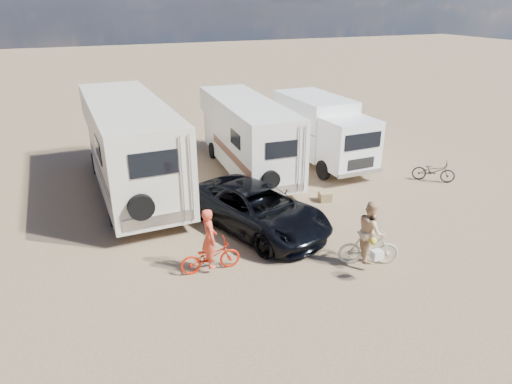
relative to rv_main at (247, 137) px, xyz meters
name	(u,v)px	position (x,y,z in m)	size (l,w,h in m)	color
ground	(335,251)	(-0.07, -7.32, -1.54)	(140.00, 140.00, 0.00)	#907555
rv_main	(247,137)	(0.00, 0.00, 0.00)	(2.16, 7.56, 3.07)	silver
rv_left	(131,148)	(-4.87, -0.37, 0.21)	(2.58, 8.86, 3.50)	beige
box_truck	(323,132)	(3.53, -0.28, -0.08)	(2.21, 5.81, 2.92)	white
dark_suv	(257,208)	(-1.65, -5.08, -0.81)	(2.40, 5.20, 1.45)	black
bike_man	(210,257)	(-3.79, -6.88, -1.10)	(0.58, 1.67, 0.88)	red
bike_woman	(369,248)	(0.42, -8.25, -1.03)	(0.48, 1.70, 1.02)	beige
rider_man	(210,244)	(-3.79, -6.88, -0.69)	(0.62, 0.40, 1.69)	#EF4D2F
rider_woman	(370,236)	(0.42, -8.25, -0.66)	(0.85, 0.66, 1.75)	#D5B183
bike_parked	(434,171)	(6.66, -3.96, -1.10)	(0.58, 1.67, 0.88)	black
cooler	(217,208)	(-2.52, -3.47, -1.34)	(0.50, 0.36, 0.40)	#214D91
crate	(325,197)	(1.53, -4.01, -1.36)	(0.43, 0.43, 0.34)	olive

